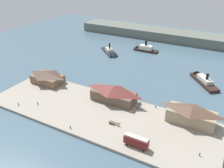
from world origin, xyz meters
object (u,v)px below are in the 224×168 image
Objects in this scene: pedestrian_near_cart at (38,103)px; mooring_post_west at (141,103)px; street_tram at (136,141)px; ferry_outer_harbor at (202,79)px; pedestrian_near_east_shed at (200,154)px; pedestrian_near_west_shed at (138,108)px; horse_cart at (114,123)px; ferry_shed_customs_shed at (114,93)px; ferry_shed_east_terminal at (47,77)px; ferry_moored_west at (111,53)px; mooring_post_center_east at (91,89)px; pedestrian_at_waters_edge at (18,104)px; ferry_mid_harbor at (143,49)px; mooring_post_center_west at (156,107)px; ferry_shed_central_terminal at (191,115)px; pedestrian_walking_west at (70,127)px.

pedestrian_near_cart is 50.61m from mooring_post_west.
street_tram is 71.78m from ferry_outer_harbor.
pedestrian_near_east_shed is 35.72m from pedestrian_near_west_shed.
mooring_post_west is at bearing 80.27° from horse_cart.
ferry_shed_east_terminal is at bearing -179.00° from ferry_shed_customs_shed.
ferry_moored_west reaches higher than ferry_outer_harbor.
pedestrian_at_waters_edge is at bearing -127.52° from mooring_post_center_east.
ferry_moored_west is (-18.66, 56.28, -0.59)m from mooring_post_center_east.
pedestrian_near_cart is 102.00m from ferry_mid_harbor.
horse_cart is (9.57, -17.20, -3.15)m from ferry_shed_customs_shed.
ferry_outer_harbor is (21.31, 47.27, -0.60)m from pedestrian_near_west_shed.
ferry_shed_customs_shed reaches higher than pedestrian_near_east_shed.
horse_cart reaches higher than pedestrian_at_waters_edge.
pedestrian_at_waters_edge is at bearing -150.10° from mooring_post_west.
ferry_shed_customs_shed is 24.91× the size of mooring_post_center_west.
ferry_shed_central_terminal reaches higher than ferry_outer_harbor.
pedestrian_near_cart is at bearing -120.82° from mooring_post_center_east.
pedestrian_near_cart is (-68.68, -21.37, -3.31)m from ferry_shed_central_terminal.
street_tram is at bearing -20.23° from ferry_shed_east_terminal.
pedestrian_near_east_shed is 76.03m from pedestrian_near_cart.
ferry_moored_west is (-48.30, 61.56, -0.92)m from pedestrian_near_west_shed.
ferry_shed_central_terminal is 22.89× the size of mooring_post_west.
mooring_post_west is (-7.67, -0.20, 0.00)m from mooring_post_center_west.
mooring_post_center_west is (-17.02, 3.88, -3.64)m from ferry_shed_central_terminal.
street_tram is at bearing 1.10° from pedestrian_at_waters_edge.
pedestrian_near_cart reaches higher than pedestrian_at_waters_edge.
ferry_shed_central_terminal is at bearing -12.83° from mooring_post_center_west.
ferry_moored_west is (-55.39, 56.06, -0.59)m from mooring_post_center_west.
mooring_post_center_west is at bearing 50.82° from pedestrian_walking_west.
ferry_moored_west is at bearing 140.38° from ferry_shed_central_terminal.
ferry_outer_harbor reaches higher than pedestrian_near_west_shed.
pedestrian_near_west_shed is (44.57, 19.75, 0.00)m from pedestrian_near_cart.
ferry_shed_customs_shed is at bearing 119.10° from horse_cart.
pedestrian_at_waters_edge is 0.07× the size of ferry_outer_harbor.
ferry_shed_customs_shed reaches higher than ferry_moored_west.
street_tram reaches higher than pedestrian_walking_west.
pedestrian_near_east_shed is at bearing 10.99° from pedestrian_walking_west.
horse_cart is 21.26m from mooring_post_west.
pedestrian_at_waters_edge is at bearing -169.51° from horse_cart.
ferry_moored_west is at bearing 87.15° from pedestrian_at_waters_edge.
ferry_moored_west is (-69.62, 14.29, -0.32)m from ferry_outer_harbor.
mooring_post_center_west is at bearing 167.17° from ferry_shed_central_terminal.
pedestrian_near_west_shed is at bearing -6.42° from ferry_shed_customs_shed.
pedestrian_near_east_shed is at bearing -42.80° from mooring_post_center_west.
horse_cart reaches higher than pedestrian_near_east_shed.
ferry_moored_west is (-29.01, 88.43, -0.91)m from pedestrian_walking_west.
street_tram is 28.76m from pedestrian_walking_west.
ferry_mid_harbor is (-38.34, 104.51, -2.17)m from street_tram.
mooring_post_west is 0.04× the size of ferry_outer_harbor.
ferry_shed_customs_shed reaches higher than horse_cart.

